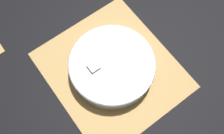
# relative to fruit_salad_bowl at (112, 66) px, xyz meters

# --- Properties ---
(ground_plane) EXTENTS (6.00, 6.00, 0.00)m
(ground_plane) POSITION_rel_fruit_salad_bowl_xyz_m (0.00, -0.00, -0.04)
(ground_plane) COLOR black
(bamboo_mat_center) EXTENTS (0.42, 0.37, 0.01)m
(bamboo_mat_center) POSITION_rel_fruit_salad_bowl_xyz_m (0.00, -0.00, -0.04)
(bamboo_mat_center) COLOR #A8844C
(bamboo_mat_center) RESTS_ON ground_plane
(fruit_salad_bowl) EXTENTS (0.26, 0.26, 0.07)m
(fruit_salad_bowl) POSITION_rel_fruit_salad_bowl_xyz_m (0.00, 0.00, 0.00)
(fruit_salad_bowl) COLOR silver
(fruit_salad_bowl) RESTS_ON bamboo_mat_center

